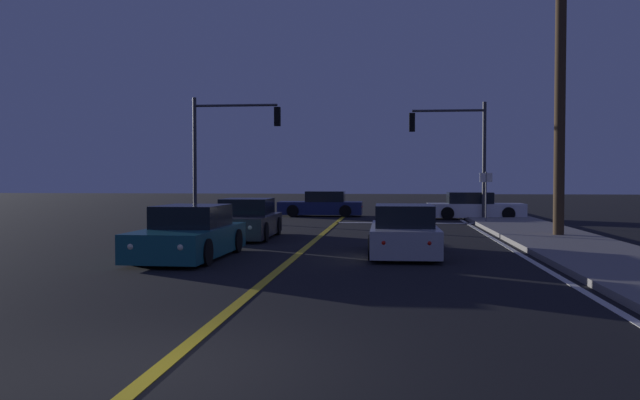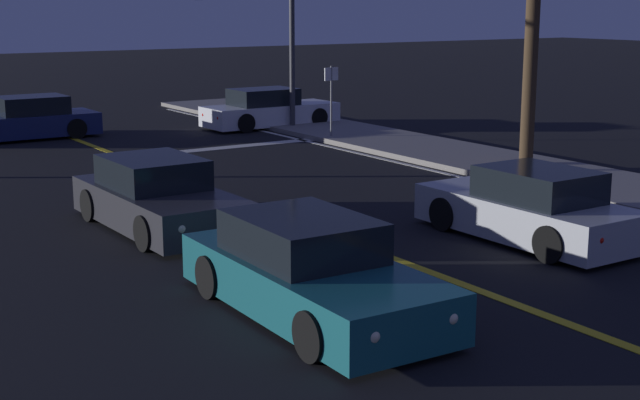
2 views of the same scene
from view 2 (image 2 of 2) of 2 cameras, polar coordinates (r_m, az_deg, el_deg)
name	(u,v)px [view 2 (image 2 of 2)]	position (r m, az deg, el deg)	size (l,w,h in m)	color
sidewalk_right	(633,191)	(21.60, 19.01, 0.53)	(3.20, 45.11, 0.15)	gray
lane_line_center	(351,243)	(16.32, 1.95, -2.68)	(0.20, 42.60, 0.01)	gold
lane_line_edge_right	(576,204)	(20.20, 15.76, -0.23)	(0.16, 42.60, 0.01)	silver
stop_bar	(222,148)	(27.16, -6.17, 3.26)	(6.14, 0.50, 0.01)	silver
car_mid_block_white	(269,110)	(31.64, -3.22, 5.63)	(4.76, 1.87, 1.34)	silver
car_following_oncoming_navy	(26,120)	(30.27, -17.92, 4.76)	(4.52, 1.92, 1.34)	navy
car_lead_oncoming_charcoal	(158,198)	(17.53, -10.12, 0.11)	(1.99, 4.41, 1.34)	#2D2D33
car_distant_tail_teal	(310,273)	(12.51, -0.62, -4.59)	(2.02, 4.64, 1.34)	#195960
car_far_approaching_silver	(529,209)	(16.80, 12.98, -0.54)	(1.84, 4.31, 1.34)	#B2B5BA
traffic_signal_near_right	(258,16)	(30.08, -3.94, 11.41)	(3.68, 0.28, 5.70)	#38383D
street_sign_corner	(331,90)	(28.34, 0.71, 6.88)	(0.56, 0.12, 2.32)	slate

